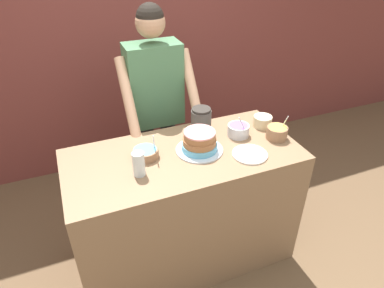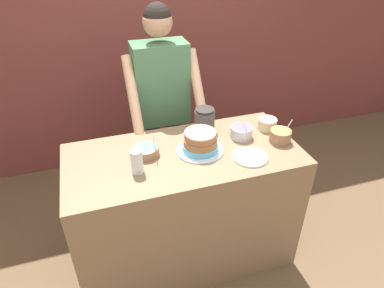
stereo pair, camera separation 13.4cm
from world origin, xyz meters
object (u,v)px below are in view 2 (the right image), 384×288
Objects in this scene: frosting_bowl_purple at (241,132)px; cake at (200,142)px; frosting_bowl_yellow at (280,136)px; ceramic_plate at (250,157)px; stoneware_jar at (205,120)px; person_baker at (162,96)px; frosting_bowl_blue at (146,151)px; drinking_glass at (137,162)px; frosting_bowl_white at (267,123)px.

cake is at bearing -167.30° from frosting_bowl_purple.
frosting_bowl_yellow is at bearing -6.03° from cake.
ceramic_plate is at bearing -157.57° from frosting_bowl_yellow.
frosting_bowl_purple is 1.04× the size of stoneware_jar.
frosting_bowl_purple reaches higher than stoneware_jar.
stoneware_jar is (0.11, 0.24, 0.02)m from cake.
ceramic_plate is at bearing -67.95° from stoneware_jar.
person_baker is 9.66× the size of frosting_bowl_blue.
frosting_bowl_purple is 0.77m from drinking_glass.
person_baker reaches higher than frosting_bowl_white.
person_baker is 13.04× the size of frosting_bowl_white.
frosting_bowl_white is 0.89× the size of drinking_glass.
frosting_bowl_white is 1.00m from drinking_glass.
frosting_bowl_purple reaches higher than frosting_bowl_white.
cake is 1.36× the size of ceramic_plate.
frosting_bowl_white is (0.55, 0.12, -0.02)m from cake.
ceramic_plate is (0.28, -0.17, -0.06)m from cake.
ceramic_plate is (-0.27, -0.30, -0.04)m from frosting_bowl_white.
person_baker is at bearing 140.28° from frosting_bowl_white.
stoneware_jar is (0.46, 0.17, 0.05)m from frosting_bowl_blue.
drinking_glass is at bearing 174.28° from ceramic_plate.
frosting_bowl_purple is (0.42, -0.59, -0.06)m from person_baker.
stoneware_jar is (0.54, 0.34, 0.01)m from drinking_glass.
person_baker is 0.47m from stoneware_jar.
ceramic_plate is (-0.05, -0.24, -0.04)m from frosting_bowl_purple.
frosting_bowl_purple is 0.27m from stoneware_jar.
person_baker reaches higher than frosting_bowl_blue.
frosting_bowl_yellow is 1.27× the size of frosting_bowl_white.
frosting_bowl_blue is 0.67m from frosting_bowl_purple.
stoneware_jar is (-0.44, 0.29, 0.04)m from frosting_bowl_yellow.
stoneware_jar reaches higher than frosting_bowl_yellow.
stoneware_jar reaches higher than cake.
stoneware_jar is at bearing 142.42° from frosting_bowl_purple.
cake is 0.33m from ceramic_plate.
frosting_bowl_white reaches higher than ceramic_plate.
frosting_bowl_white is 0.75× the size of frosting_bowl_purple.
drinking_glass is (-0.98, -0.04, 0.03)m from frosting_bowl_yellow.
frosting_bowl_purple is at bearing 79.24° from ceramic_plate.
frosting_bowl_blue is 1.07× the size of frosting_bowl_yellow.
cake reaches higher than frosting_bowl_white.
frosting_bowl_yellow is (0.55, -0.06, -0.02)m from cake.
frosting_bowl_yellow is at bearing -89.95° from frosting_bowl_white.
frosting_bowl_blue is 1.35× the size of frosting_bowl_white.
person_baker reaches higher than stoneware_jar.
cake is 0.26m from stoneware_jar.
frosting_bowl_white is at bearing 12.53° from frosting_bowl_purple.
frosting_bowl_blue is 0.91m from frosting_bowl_yellow.
frosting_bowl_blue is 0.67m from ceramic_plate.
ceramic_plate is at bearing -31.65° from cake.
stoneware_jar is at bearing 64.36° from cake.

